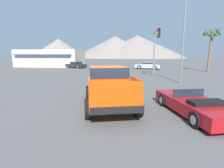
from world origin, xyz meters
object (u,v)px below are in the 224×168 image
(street_lamp_post, at_px, (184,22))
(parked_car_silver, at_px, (148,65))
(orange_pickup_truck, at_px, (109,84))
(palm_tree_tall, at_px, (211,38))
(parked_car_dark, at_px, (76,65))
(red_convertible_car, at_px, (195,105))
(traffic_light_main, at_px, (156,43))

(street_lamp_post, bearing_deg, parked_car_silver, 95.91)
(orange_pickup_truck, xyz_separation_m, palm_tree_tall, (12.37, 18.62, 3.74))
(parked_car_dark, bearing_deg, palm_tree_tall, -79.22)
(red_convertible_car, relative_size, street_lamp_post, 0.52)
(red_convertible_car, bearing_deg, parked_car_dark, 103.81)
(palm_tree_tall, bearing_deg, parked_car_dark, 166.11)
(traffic_light_main, relative_size, palm_tree_tall, 0.84)
(parked_car_silver, distance_m, street_lamp_post, 16.23)
(traffic_light_main, bearing_deg, street_lamp_post, 22.70)
(parked_car_silver, height_order, palm_tree_tall, palm_tree_tall)
(traffic_light_main, bearing_deg, parked_car_dark, -132.35)
(red_convertible_car, distance_m, traffic_light_main, 13.20)
(parked_car_silver, xyz_separation_m, street_lamp_post, (1.60, -15.43, 4.77))
(orange_pickup_truck, bearing_deg, parked_car_dark, 97.76)
(orange_pickup_truck, distance_m, palm_tree_tall, 22.66)
(traffic_light_main, height_order, palm_tree_tall, palm_tree_tall)
(red_convertible_car, xyz_separation_m, palm_tree_tall, (8.45, 19.47, 4.44))
(parked_car_silver, height_order, street_lamp_post, street_lamp_post)
(orange_pickup_truck, distance_m, traffic_light_main, 12.78)
(orange_pickup_truck, xyz_separation_m, parked_car_dark, (-9.50, 24.03, -0.53))
(orange_pickup_truck, distance_m, street_lamp_post, 10.40)
(red_convertible_car, distance_m, palm_tree_tall, 21.69)
(street_lamp_post, height_order, palm_tree_tall, street_lamp_post)
(red_convertible_car, relative_size, traffic_light_main, 0.87)
(parked_car_dark, distance_m, traffic_light_main, 18.29)
(traffic_light_main, height_order, street_lamp_post, street_lamp_post)
(red_convertible_car, relative_size, parked_car_dark, 1.09)
(parked_car_dark, height_order, parked_car_silver, parked_car_silver)
(orange_pickup_truck, height_order, parked_car_dark, orange_pickup_truck)
(orange_pickup_truck, relative_size, red_convertible_car, 1.06)
(traffic_light_main, distance_m, palm_tree_tall, 10.93)
(orange_pickup_truck, distance_m, red_convertible_car, 4.07)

